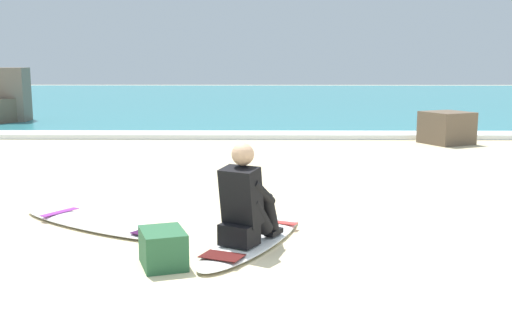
% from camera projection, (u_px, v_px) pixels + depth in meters
% --- Properties ---
extents(ground_plane, '(80.00, 80.00, 0.00)m').
position_uv_depth(ground_plane, '(255.00, 266.00, 5.37)').
color(ground_plane, beige).
extents(sea, '(80.00, 28.00, 0.10)m').
position_uv_depth(sea, '(261.00, 99.00, 27.82)').
color(sea, teal).
rests_on(sea, ground).
extents(breaking_foam, '(80.00, 0.90, 0.11)m').
position_uv_depth(breaking_foam, '(260.00, 135.00, 14.32)').
color(breaking_foam, white).
rests_on(breaking_foam, ground).
extents(surfboard_main, '(1.30, 2.15, 0.08)m').
position_uv_depth(surfboard_main, '(253.00, 240.00, 6.04)').
color(surfboard_main, white).
rests_on(surfboard_main, ground).
extents(surfer_seated, '(0.63, 0.77, 0.95)m').
position_uv_depth(surfer_seated, '(246.00, 204.00, 5.78)').
color(surfer_seated, black).
rests_on(surfer_seated, surfboard_main).
extents(surfboard_spare_near, '(2.23, 1.70, 0.08)m').
position_uv_depth(surfboard_spare_near, '(100.00, 224.00, 6.63)').
color(surfboard_spare_near, white).
rests_on(surfboard_spare_near, ground).
extents(shoreline_rock, '(1.18, 1.19, 0.68)m').
position_uv_depth(shoreline_rock, '(447.00, 128.00, 13.20)').
color(shoreline_rock, brown).
rests_on(shoreline_rock, ground).
extents(beach_bag, '(0.50, 0.57, 0.32)m').
position_uv_depth(beach_bag, '(163.00, 248.00, 5.35)').
color(beach_bag, '#285B38').
rests_on(beach_bag, ground).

